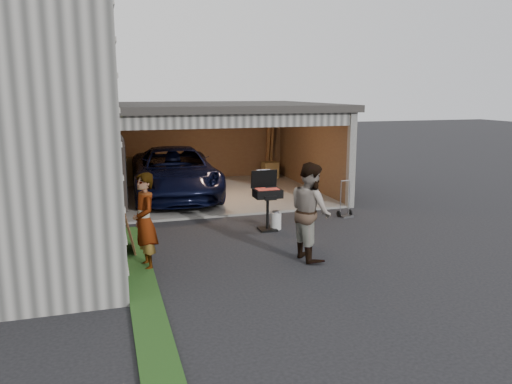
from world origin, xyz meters
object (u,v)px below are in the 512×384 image
at_px(minivan, 175,174).
at_px(man, 310,211).
at_px(woman, 145,222).
at_px(hand_truck, 345,210).
at_px(propane_tank, 276,221).
at_px(bbq_grill, 267,195).
at_px(plywood_panel, 129,233).

xyz_separation_m(minivan, man, (1.76, -6.52, 0.21)).
distance_m(woman, hand_truck, 6.00).
distance_m(minivan, propane_tank, 4.71).
bearing_deg(man, woman, 79.48).
xyz_separation_m(woman, bbq_grill, (3.00, 1.89, -0.07)).
distance_m(man, plywood_panel, 3.72).
relative_size(man, hand_truck, 1.96).
bearing_deg(plywood_panel, propane_tank, 13.33).
height_order(bbq_grill, plywood_panel, bbq_grill).
bearing_deg(man, minivan, 10.37).
bearing_deg(man, plywood_panel, 63.00).
distance_m(bbq_grill, propane_tank, 0.68).
distance_m(bbq_grill, plywood_panel, 3.37).
relative_size(minivan, man, 2.80).
relative_size(bbq_grill, hand_truck, 1.45).
bearing_deg(bbq_grill, plywood_panel, -165.93).
relative_size(bbq_grill, propane_tank, 3.49).
bearing_deg(propane_tank, bbq_grill, -178.03).
distance_m(man, hand_truck, 3.69).
relative_size(man, bbq_grill, 1.36).
bearing_deg(hand_truck, propane_tank, -172.54).
relative_size(woman, propane_tank, 4.47).
distance_m(minivan, plywood_panel, 5.39).
bearing_deg(plywood_panel, man, -22.27).
xyz_separation_m(bbq_grill, propane_tank, (0.22, 0.01, -0.64)).
xyz_separation_m(man, plywood_panel, (-3.40, 1.39, -0.53)).
bearing_deg(woman, minivan, 155.65).
height_order(man, plywood_panel, man).
xyz_separation_m(woman, hand_truck, (5.40, 2.51, -0.72)).
bearing_deg(propane_tank, hand_truck, 15.72).
relative_size(minivan, propane_tank, 13.25).
relative_size(woman, man, 0.95).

